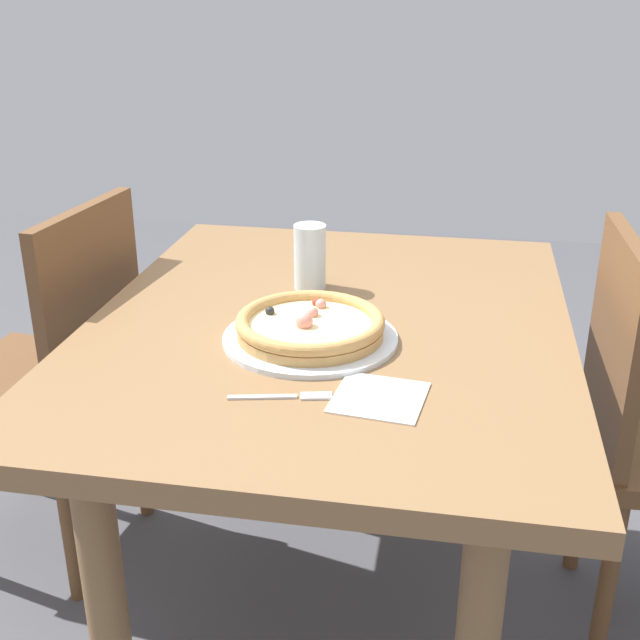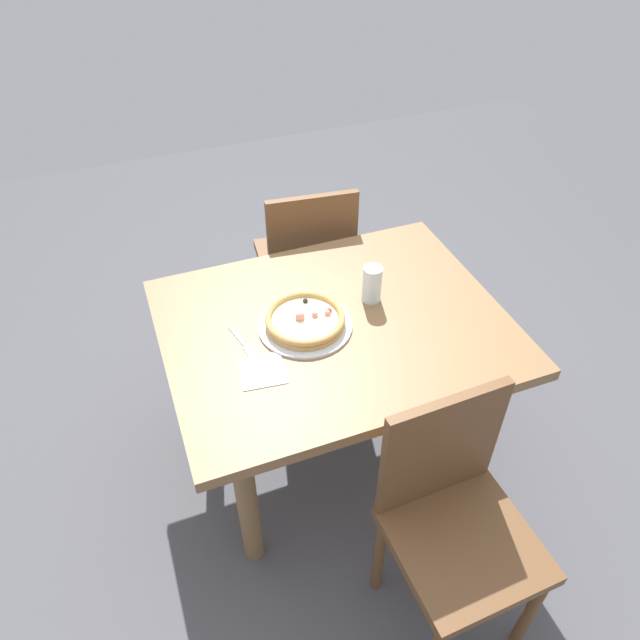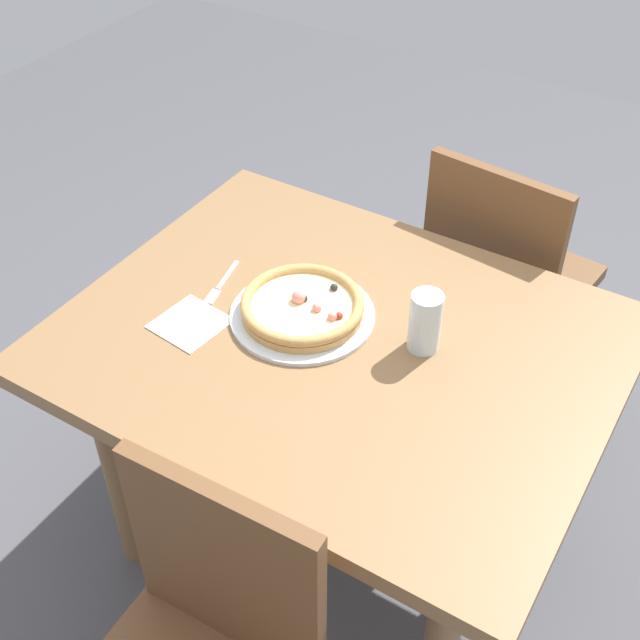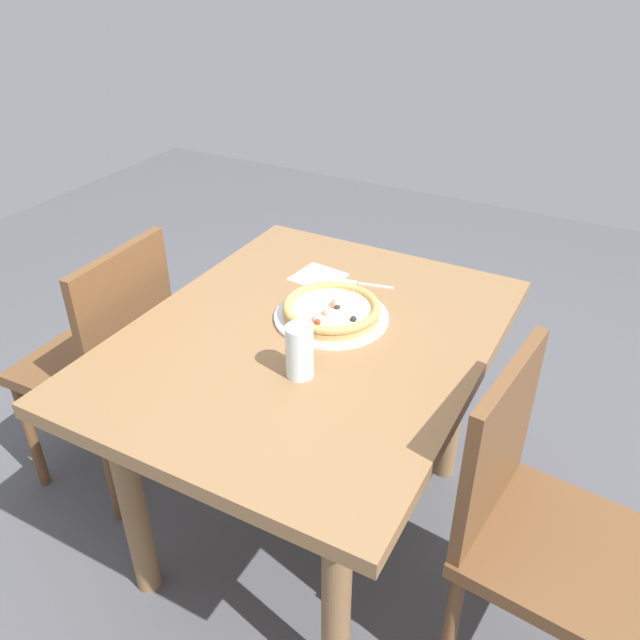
% 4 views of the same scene
% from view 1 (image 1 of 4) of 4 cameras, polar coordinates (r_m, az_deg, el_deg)
% --- Properties ---
extents(ground_plane, '(6.00, 6.00, 0.00)m').
position_cam_1_polar(ground_plane, '(1.97, 0.55, -20.05)').
color(ground_plane, '#4C4C51').
extents(dining_table, '(1.16, 0.92, 0.74)m').
position_cam_1_polar(dining_table, '(1.61, 0.63, -3.48)').
color(dining_table, olive).
rests_on(dining_table, ground).
extents(chair_near, '(0.44, 0.44, 0.90)m').
position_cam_1_polar(chair_near, '(1.99, -18.16, -3.37)').
color(chair_near, brown).
rests_on(chair_near, ground).
extents(plate, '(0.32, 0.32, 0.01)m').
position_cam_1_polar(plate, '(1.47, -0.69, -1.27)').
color(plate, silver).
rests_on(plate, dining_table).
extents(pizza, '(0.27, 0.27, 0.05)m').
position_cam_1_polar(pizza, '(1.46, -0.70, -0.36)').
color(pizza, tan).
rests_on(pizza, plate).
extents(fork, '(0.05, 0.16, 0.00)m').
position_cam_1_polar(fork, '(1.28, -2.17, -5.40)').
color(fork, silver).
rests_on(fork, dining_table).
extents(drinking_glass, '(0.07, 0.07, 0.14)m').
position_cam_1_polar(drinking_glass, '(1.70, -0.71, 4.47)').
color(drinking_glass, silver).
rests_on(drinking_glass, dining_table).
extents(napkin, '(0.16, 0.16, 0.00)m').
position_cam_1_polar(napkin, '(1.28, 4.19, -5.45)').
color(napkin, white).
rests_on(napkin, dining_table).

